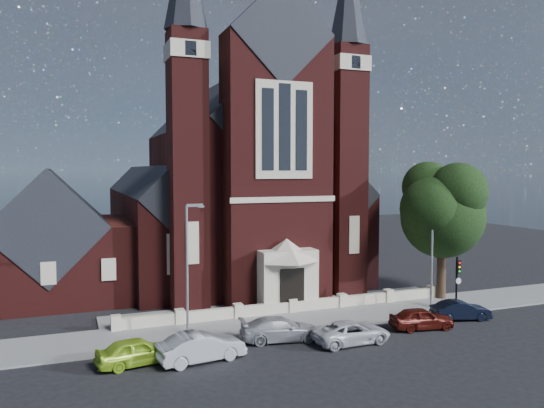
# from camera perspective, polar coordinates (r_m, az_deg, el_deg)

# --- Properties ---
(ground) EXTENTS (120.00, 120.00, 0.00)m
(ground) POSITION_cam_1_polar(r_m,az_deg,el_deg) (46.00, -2.09, -9.04)
(ground) COLOR black
(ground) RESTS_ON ground
(pavement_strip) EXTENTS (60.00, 5.00, 0.12)m
(pavement_strip) POSITION_cam_1_polar(r_m,az_deg,el_deg) (36.55, 3.43, -12.42)
(pavement_strip) COLOR gray
(pavement_strip) RESTS_ON ground
(forecourt_paving) EXTENTS (26.00, 3.00, 0.14)m
(forecourt_paving) POSITION_cam_1_polar(r_m,az_deg,el_deg) (40.09, 1.01, -10.96)
(forecourt_paving) COLOR gray
(forecourt_paving) RESTS_ON ground
(forecourt_wall) EXTENTS (24.00, 0.40, 0.90)m
(forecourt_wall) POSITION_cam_1_polar(r_m,az_deg,el_deg) (38.31, 2.16, -11.66)
(forecourt_wall) COLOR #BBB295
(forecourt_wall) RESTS_ON ground
(church) EXTENTS (20.01, 34.90, 29.20)m
(church) POSITION_cam_1_polar(r_m,az_deg,el_deg) (52.48, -4.95, 1.54)
(church) COLOR #451412
(church) RESTS_ON ground
(parish_hall) EXTENTS (12.00, 12.20, 10.24)m
(parish_hall) POSITION_cam_1_polar(r_m,az_deg,el_deg) (45.85, -22.72, -4.28)
(parish_hall) COLOR #451412
(parish_hall) RESTS_ON ground
(street_tree) EXTENTS (6.40, 6.60, 10.70)m
(street_tree) POSITION_cam_1_polar(r_m,az_deg,el_deg) (43.01, 18.22, -0.73)
(street_tree) COLOR black
(street_tree) RESTS_ON ground
(street_lamp_left) EXTENTS (1.16, 0.22, 8.09)m
(street_lamp_left) POSITION_cam_1_polar(r_m,az_deg,el_deg) (32.60, -8.98, -6.13)
(street_lamp_left) COLOR gray
(street_lamp_left) RESTS_ON ground
(street_lamp_right) EXTENTS (1.16, 0.22, 8.09)m
(street_lamp_right) POSITION_cam_1_polar(r_m,az_deg,el_deg) (40.37, 16.94, -4.36)
(street_lamp_right) COLOR gray
(street_lamp_right) RESTS_ON ground
(traffic_signal) EXTENTS (0.28, 0.42, 4.00)m
(traffic_signal) POSITION_cam_1_polar(r_m,az_deg,el_deg) (40.07, 19.32, -7.39)
(traffic_signal) COLOR black
(traffic_signal) RESTS_ON ground
(car_lime_van) EXTENTS (4.42, 2.35, 1.43)m
(car_lime_van) POSITION_cam_1_polar(r_m,az_deg,el_deg) (29.43, -14.32, -15.09)
(car_lime_van) COLOR #A1CF29
(car_lime_van) RESTS_ON ground
(car_silver_a) EXTENTS (4.89, 2.34, 1.55)m
(car_silver_a) POSITION_cam_1_polar(r_m,az_deg,el_deg) (29.27, -7.65, -15.00)
(car_silver_a) COLOR #AEB1B6
(car_silver_a) RESTS_ON ground
(car_silver_b) EXTENTS (5.06, 2.68, 1.40)m
(car_silver_b) POSITION_cam_1_polar(r_m,az_deg,el_deg) (32.31, 0.88, -13.29)
(car_silver_b) COLOR #9A9CA1
(car_silver_b) RESTS_ON ground
(car_white_suv) EXTENTS (4.73, 2.26, 1.30)m
(car_white_suv) POSITION_cam_1_polar(r_m,az_deg,el_deg) (32.21, 8.53, -13.47)
(car_white_suv) COLOR silver
(car_white_suv) RESTS_ON ground
(car_dark_red) EXTENTS (4.26, 2.27, 1.38)m
(car_dark_red) POSITION_cam_1_polar(r_m,az_deg,el_deg) (35.80, 15.78, -11.75)
(car_dark_red) COLOR #4E130D
(car_dark_red) RESTS_ON ground
(car_navy) EXTENTS (4.16, 2.27, 1.30)m
(car_navy) POSITION_cam_1_polar(r_m,az_deg,el_deg) (38.69, 19.63, -10.72)
(car_navy) COLOR black
(car_navy) RESTS_ON ground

